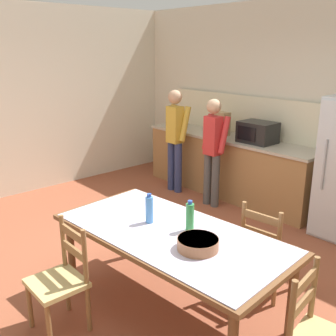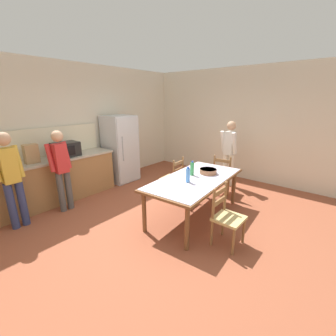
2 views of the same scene
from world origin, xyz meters
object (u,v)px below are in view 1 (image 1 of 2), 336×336
paper_bag (221,124)px  chair_side_near_left (61,280)px  person_at_sink (175,136)px  microwave (258,132)px  bottle_near_centre (149,209)px  bottle_off_centre (190,217)px  chair_side_far_right (266,250)px  person_at_counter (213,147)px  serving_bowl (198,243)px  dining_table (171,239)px

paper_bag → chair_side_near_left: paper_bag is taller
paper_bag → person_at_sink: (-0.51, -0.49, -0.20)m
microwave → chair_side_near_left: bearing=-79.8°
chair_side_near_left → person_at_sink: (-1.80, 2.93, 0.47)m
bottle_near_centre → bottle_off_centre: bearing=23.2°
chair_side_far_right → person_at_counter: bearing=-40.0°
paper_bag → bottle_off_centre: paper_bag is taller
microwave → bottle_near_centre: (0.76, -2.62, -0.21)m
bottle_near_centre → serving_bowl: (0.62, -0.03, -0.07)m
chair_side_near_left → dining_table: bearing=64.4°
microwave → person_at_counter: 0.67m
person_at_sink → bottle_near_centre: bearing=-137.4°
paper_bag → bottle_near_centre: paper_bag is taller
chair_side_far_right → person_at_counter: size_ratio=0.58×
person_at_counter → paper_bag: bearing=30.2°
bottle_off_centre → person_at_counter: 2.45m
bottle_near_centre → person_at_counter: size_ratio=0.17×
person_at_counter → chair_side_far_right: bearing=-124.8°
microwave → chair_side_far_right: (1.43, -1.78, -0.64)m
bottle_off_centre → person_at_sink: size_ratio=0.17×
paper_bag → bottle_near_centre: (1.44, -2.61, -0.24)m
bottle_off_centre → chair_side_far_right: bearing=65.6°
serving_bowl → dining_table: bearing=172.3°
dining_table → bottle_near_centre: size_ratio=7.91×
person_at_sink → person_at_counter: bearing=-91.4°
microwave → person_at_sink: person_at_sink is taller
bottle_near_centre → person_at_sink: size_ratio=0.17×
serving_bowl → person_at_counter: person_at_counter is taller
microwave → dining_table: (1.02, -2.60, -0.40)m
bottle_off_centre → serving_bowl: bearing=-33.8°
bottle_off_centre → chair_side_far_right: bottle_off_centre is taller
chair_side_far_right → dining_table: bearing=58.4°
chair_side_far_right → chair_side_near_left: size_ratio=1.00×
chair_side_near_left → person_at_counter: size_ratio=0.58×
person_at_counter → bottle_off_centre: bearing=-142.6°
dining_table → bottle_near_centre: bottle_near_centre is taller
dining_table → bottle_off_centre: 0.25m
chair_side_near_left → bottle_near_centre: bearing=80.2°
paper_bag → chair_side_far_right: bearing=-40.1°
chair_side_near_left → person_at_sink: person_at_sink is taller
chair_side_near_left → microwave: bearing=100.7°
bottle_near_centre → microwave: bearing=106.2°
serving_bowl → person_at_sink: bearing=140.1°
chair_side_near_left → serving_bowl: bearing=45.7°
microwave → serving_bowl: size_ratio=1.56×
paper_bag → person_at_counter: size_ratio=0.23×
serving_bowl → chair_side_far_right: bearing=87.2°
person_at_counter → chair_side_near_left: bearing=-161.2°
serving_bowl → person_at_sink: size_ratio=0.20×
microwave → paper_bag: (-0.67, -0.01, 0.03)m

